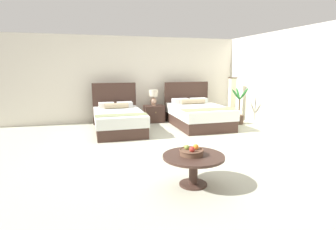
{
  "coord_description": "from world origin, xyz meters",
  "views": [
    {
      "loc": [
        -1.88,
        -5.28,
        1.65
      ],
      "look_at": [
        -0.15,
        0.51,
        0.58
      ],
      "focal_mm": 29.42,
      "sensor_mm": 36.0,
      "label": 1
    }
  ],
  "objects_px": {
    "floor_lamp_corner": "(232,99)",
    "potted_palm": "(239,114)",
    "nightstand": "(154,114)",
    "fruit_bowl": "(192,151)",
    "bed_near_corner": "(198,115)",
    "loose_apple": "(186,147)",
    "table_lamp": "(153,96)",
    "coffee_table": "(193,162)",
    "bed_near_window": "(118,119)"
  },
  "relations": [
    {
      "from": "loose_apple",
      "to": "potted_palm",
      "type": "distance_m",
      "value": 4.35
    },
    {
      "from": "table_lamp",
      "to": "coffee_table",
      "type": "height_order",
      "value": "table_lamp"
    },
    {
      "from": "bed_near_window",
      "to": "fruit_bowl",
      "type": "bearing_deg",
      "value": -80.69
    },
    {
      "from": "floor_lamp_corner",
      "to": "table_lamp",
      "type": "bearing_deg",
      "value": 169.4
    },
    {
      "from": "loose_apple",
      "to": "coffee_table",
      "type": "bearing_deg",
      "value": -85.54
    },
    {
      "from": "nightstand",
      "to": "potted_palm",
      "type": "relative_size",
      "value": 0.54
    },
    {
      "from": "bed_near_corner",
      "to": "potted_palm",
      "type": "height_order",
      "value": "bed_near_corner"
    },
    {
      "from": "bed_near_corner",
      "to": "loose_apple",
      "type": "height_order",
      "value": "bed_near_corner"
    },
    {
      "from": "nightstand",
      "to": "floor_lamp_corner",
      "type": "xyz_separation_m",
      "value": [
        2.38,
        -0.43,
        0.41
      ]
    },
    {
      "from": "bed_near_window",
      "to": "table_lamp",
      "type": "height_order",
      "value": "bed_near_window"
    },
    {
      "from": "loose_apple",
      "to": "bed_near_window",
      "type": "bearing_deg",
      "value": 100.01
    },
    {
      "from": "bed_near_corner",
      "to": "nightstand",
      "type": "distance_m",
      "value": 1.38
    },
    {
      "from": "bed_near_window",
      "to": "floor_lamp_corner",
      "type": "relative_size",
      "value": 1.55
    },
    {
      "from": "loose_apple",
      "to": "table_lamp",
      "type": "bearing_deg",
      "value": 82.61
    },
    {
      "from": "bed_near_window",
      "to": "table_lamp",
      "type": "distance_m",
      "value": 1.54
    },
    {
      "from": "bed_near_corner",
      "to": "coffee_table",
      "type": "height_order",
      "value": "bed_near_corner"
    },
    {
      "from": "table_lamp",
      "to": "coffee_table",
      "type": "relative_size",
      "value": 0.54
    },
    {
      "from": "bed_near_corner",
      "to": "potted_palm",
      "type": "distance_m",
      "value": 1.25
    },
    {
      "from": "floor_lamp_corner",
      "to": "loose_apple",
      "type": "bearing_deg",
      "value": -127.35
    },
    {
      "from": "bed_near_window",
      "to": "bed_near_corner",
      "type": "height_order",
      "value": "bed_near_window"
    },
    {
      "from": "nightstand",
      "to": "loose_apple",
      "type": "bearing_deg",
      "value": -97.43
    },
    {
      "from": "floor_lamp_corner",
      "to": "fruit_bowl",
      "type": "bearing_deg",
      "value": -125.68
    },
    {
      "from": "fruit_bowl",
      "to": "nightstand",
      "type": "bearing_deg",
      "value": 82.94
    },
    {
      "from": "coffee_table",
      "to": "floor_lamp_corner",
      "type": "xyz_separation_m",
      "value": [
        2.92,
        4.11,
        0.32
      ]
    },
    {
      "from": "loose_apple",
      "to": "floor_lamp_corner",
      "type": "xyz_separation_m",
      "value": [
        2.94,
        3.85,
        0.19
      ]
    },
    {
      "from": "nightstand",
      "to": "bed_near_corner",
      "type": "bearing_deg",
      "value": -39.88
    },
    {
      "from": "nightstand",
      "to": "coffee_table",
      "type": "relative_size",
      "value": 0.67
    },
    {
      "from": "nightstand",
      "to": "potted_palm",
      "type": "distance_m",
      "value": 2.51
    },
    {
      "from": "nightstand",
      "to": "fruit_bowl",
      "type": "distance_m",
      "value": 4.56
    },
    {
      "from": "nightstand",
      "to": "table_lamp",
      "type": "bearing_deg",
      "value": 90.0
    },
    {
      "from": "table_lamp",
      "to": "nightstand",
      "type": "bearing_deg",
      "value": -90.0
    },
    {
      "from": "table_lamp",
      "to": "fruit_bowl",
      "type": "distance_m",
      "value": 4.58
    },
    {
      "from": "bed_near_corner",
      "to": "loose_apple",
      "type": "distance_m",
      "value": 3.76
    },
    {
      "from": "floor_lamp_corner",
      "to": "potted_palm",
      "type": "distance_m",
      "value": 0.69
    },
    {
      "from": "bed_near_window",
      "to": "loose_apple",
      "type": "xyz_separation_m",
      "value": [
        0.6,
        -3.39,
        0.17
      ]
    },
    {
      "from": "table_lamp",
      "to": "loose_apple",
      "type": "xyz_separation_m",
      "value": [
        -0.56,
        -4.29,
        -0.3
      ]
    },
    {
      "from": "bed_near_corner",
      "to": "coffee_table",
      "type": "bearing_deg",
      "value": -113.57
    },
    {
      "from": "bed_near_window",
      "to": "floor_lamp_corner",
      "type": "height_order",
      "value": "floor_lamp_corner"
    },
    {
      "from": "bed_near_corner",
      "to": "potted_palm",
      "type": "xyz_separation_m",
      "value": [
        1.24,
        -0.12,
        -0.02
      ]
    },
    {
      "from": "bed_near_window",
      "to": "bed_near_corner",
      "type": "xyz_separation_m",
      "value": [
        2.21,
        -0.01,
        0.02
      ]
    },
    {
      "from": "coffee_table",
      "to": "loose_apple",
      "type": "relative_size",
      "value": 11.4
    },
    {
      "from": "coffee_table",
      "to": "table_lamp",
      "type": "bearing_deg",
      "value": 83.29
    },
    {
      "from": "bed_near_window",
      "to": "coffee_table",
      "type": "relative_size",
      "value": 2.37
    },
    {
      "from": "coffee_table",
      "to": "floor_lamp_corner",
      "type": "relative_size",
      "value": 0.65
    },
    {
      "from": "bed_near_corner",
      "to": "nightstand",
      "type": "relative_size",
      "value": 3.58
    },
    {
      "from": "bed_near_corner",
      "to": "nightstand",
      "type": "height_order",
      "value": "bed_near_corner"
    },
    {
      "from": "floor_lamp_corner",
      "to": "coffee_table",
      "type": "bearing_deg",
      "value": -125.34
    },
    {
      "from": "bed_near_corner",
      "to": "fruit_bowl",
      "type": "distance_m",
      "value": 3.98
    },
    {
      "from": "potted_palm",
      "to": "coffee_table",
      "type": "bearing_deg",
      "value": -128.77
    },
    {
      "from": "table_lamp",
      "to": "fruit_bowl",
      "type": "xyz_separation_m",
      "value": [
        -0.56,
        -4.54,
        -0.29
      ]
    }
  ]
}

